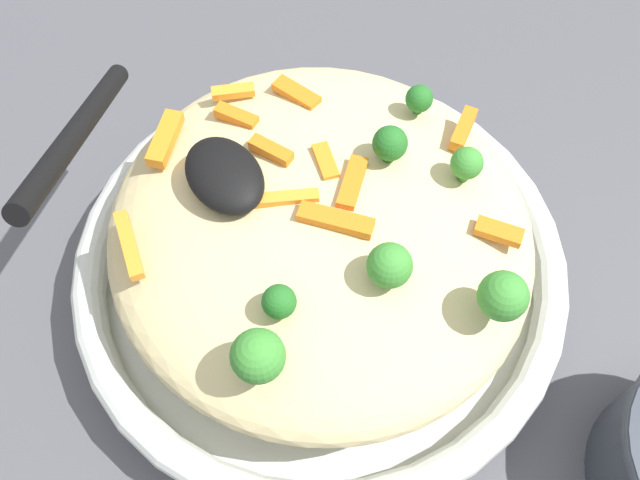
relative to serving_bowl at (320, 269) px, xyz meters
The scene contains 24 objects.
ground_plane 0.03m from the serving_bowl, ahead, with size 2.40×2.40×0.00m, color #4C4C51.
serving_bowl is the anchor object (origin of this frame).
pasta_mound 0.05m from the serving_bowl, ahead, with size 0.26×0.25×0.06m, color #DBC689.
carrot_piece_0 0.08m from the serving_bowl, 125.65° to the right, with size 0.04×0.01×0.01m, color orange.
carrot_piece_1 0.08m from the serving_bowl, ahead, with size 0.04×0.01×0.01m, color orange.
carrot_piece_2 0.09m from the serving_bowl, behind, with size 0.03×0.01×0.01m, color orange.
carrot_piece_3 0.11m from the serving_bowl, behind, with size 0.03×0.01×0.01m, color orange.
carrot_piece_4 0.08m from the serving_bowl, 91.32° to the left, with size 0.03×0.01×0.01m, color orange.
carrot_piece_5 0.13m from the serving_bowl, 108.94° to the right, with size 0.04×0.01×0.01m, color orange.
carrot_piece_6 0.12m from the serving_bowl, 48.11° to the left, with size 0.03×0.01×0.01m, color orange.
carrot_piece_7 0.13m from the serving_bowl, behind, with size 0.03×0.01×0.01m, color orange.
carrot_piece_8 0.09m from the serving_bowl, 140.99° to the left, with size 0.02×0.01×0.01m, color orange.
carrot_piece_9 0.13m from the serving_bowl, 149.56° to the right, with size 0.04×0.01×0.01m, color orange.
carrot_piece_10 0.13m from the serving_bowl, 92.48° to the left, with size 0.03×0.01×0.01m, color orange.
carrot_piece_11 0.10m from the serving_bowl, 140.33° to the right, with size 0.03×0.01×0.01m, color orange.
carrot_piece_12 0.11m from the serving_bowl, 157.53° to the left, with size 0.03×0.01×0.01m, color orange.
broccoli_floret_0 0.10m from the serving_bowl, 96.19° to the left, with size 0.02×0.02×0.03m.
broccoli_floret_1 0.12m from the serving_bowl, 72.10° to the left, with size 0.02×0.02×0.02m.
broccoli_floret_2 0.14m from the serving_bowl, 23.17° to the left, with size 0.03×0.03×0.03m.
broccoli_floret_3 0.11m from the serving_bowl, 50.34° to the right, with size 0.02×0.02×0.02m.
broccoli_floret_4 0.11m from the serving_bowl, ahead, with size 0.02×0.02×0.03m.
broccoli_floret_5 0.13m from the serving_bowl, 49.91° to the right, with size 0.03×0.03×0.03m.
broccoli_floret_6 0.12m from the serving_bowl, 107.75° to the left, with size 0.02×0.02×0.02m.
serving_spoon 0.13m from the serving_bowl, 132.84° to the right, with size 0.13×0.13×0.08m.
Camera 1 is at (0.18, -0.11, 0.43)m, focal length 39.64 mm.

